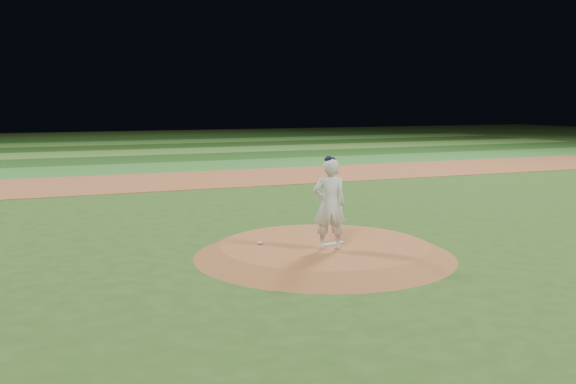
{
  "coord_description": "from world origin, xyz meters",
  "views": [
    {
      "loc": [
        -5.78,
        -11.93,
        3.24
      ],
      "look_at": [
        0.0,
        2.0,
        1.1
      ],
      "focal_mm": 40.0,
      "sensor_mm": 36.0,
      "label": 1
    }
  ],
  "objects_px": {
    "pitchers_mound": "(324,250)",
    "rosin_bag": "(260,243)",
    "pitching_rubber": "(333,244)",
    "pitcher_on_mound": "(329,204)"
  },
  "relations": [
    {
      "from": "pitching_rubber",
      "to": "pitcher_on_mound",
      "type": "distance_m",
      "value": 1.04
    },
    {
      "from": "pitchers_mound",
      "to": "rosin_bag",
      "type": "distance_m",
      "value": 1.36
    },
    {
      "from": "pitchers_mound",
      "to": "pitching_rubber",
      "type": "xyz_separation_m",
      "value": [
        0.16,
        -0.08,
        0.14
      ]
    },
    {
      "from": "pitching_rubber",
      "to": "rosin_bag",
      "type": "xyz_separation_m",
      "value": [
        -1.42,
        0.59,
        0.02
      ]
    },
    {
      "from": "pitching_rubber",
      "to": "rosin_bag",
      "type": "height_order",
      "value": "rosin_bag"
    },
    {
      "from": "pitcher_on_mound",
      "to": "pitching_rubber",
      "type": "bearing_deg",
      "value": 54.39
    },
    {
      "from": "rosin_bag",
      "to": "pitcher_on_mound",
      "type": "relative_size",
      "value": 0.06
    },
    {
      "from": "pitching_rubber",
      "to": "pitcher_on_mound",
      "type": "bearing_deg",
      "value": -141.15
    },
    {
      "from": "pitchers_mound",
      "to": "rosin_bag",
      "type": "xyz_separation_m",
      "value": [
        -1.26,
        0.51,
        0.16
      ]
    },
    {
      "from": "pitchers_mound",
      "to": "pitching_rubber",
      "type": "relative_size",
      "value": 9.61
    }
  ]
}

